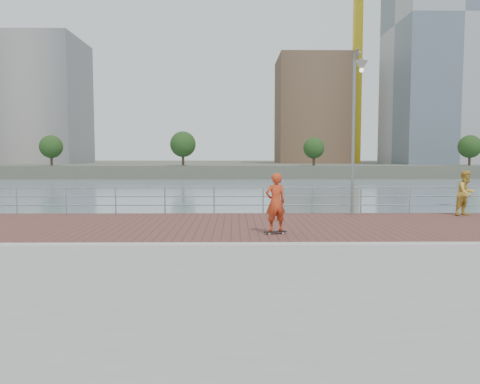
{
  "coord_description": "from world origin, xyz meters",
  "views": [
    {
      "loc": [
        -0.17,
        -12.45,
        2.43
      ],
      "look_at": [
        0.0,
        2.0,
        1.3
      ],
      "focal_mm": 35.0,
      "sensor_mm": 36.0,
      "label": 1
    }
  ],
  "objects_px": {
    "guardrail": "(239,197)",
    "skateboarder": "(275,202)",
    "street_lamp": "(357,103)",
    "bystander": "(466,193)"
  },
  "relations": [
    {
      "from": "guardrail",
      "to": "bystander",
      "type": "bearing_deg",
      "value": -5.49
    },
    {
      "from": "guardrail",
      "to": "street_lamp",
      "type": "distance_m",
      "value": 6.07
    },
    {
      "from": "street_lamp",
      "to": "bystander",
      "type": "height_order",
      "value": "street_lamp"
    },
    {
      "from": "skateboarder",
      "to": "guardrail",
      "type": "bearing_deg",
      "value": -95.5
    },
    {
      "from": "guardrail",
      "to": "skateboarder",
      "type": "bearing_deg",
      "value": -78.21
    },
    {
      "from": "guardrail",
      "to": "bystander",
      "type": "height_order",
      "value": "bystander"
    },
    {
      "from": "street_lamp",
      "to": "skateboarder",
      "type": "height_order",
      "value": "street_lamp"
    },
    {
      "from": "skateboarder",
      "to": "bystander",
      "type": "height_order",
      "value": "skateboarder"
    },
    {
      "from": "guardrail",
      "to": "skateboarder",
      "type": "height_order",
      "value": "skateboarder"
    },
    {
      "from": "guardrail",
      "to": "skateboarder",
      "type": "xyz_separation_m",
      "value": [
        1.09,
        -5.2,
        0.31
      ]
    }
  ]
}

